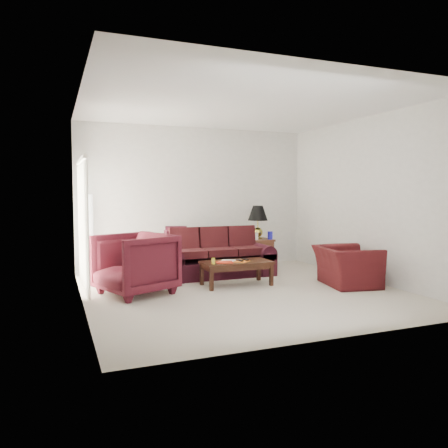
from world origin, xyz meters
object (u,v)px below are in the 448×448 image
Objects in this scene: coffee_table at (236,273)px; end_table at (257,253)px; floor_lamp at (87,235)px; armchair_left at (135,264)px; armchair_right at (347,266)px; sofa at (217,253)px.

end_table is at bearing 50.89° from coffee_table.
floor_lamp is 1.88m from armchair_left.
end_table is at bearing -4.50° from floor_lamp.
coffee_table is (-1.78, 0.72, -0.13)m from armchair_right.
sofa is 1.28m from end_table.
end_table is 0.58× the size of armchair_left.
armchair_left is at bearing -150.23° from sofa.
end_table is 1.84m from coffee_table.
floor_lamp is 1.32× the size of coffee_table.
armchair_right is at bearing -40.15° from sofa.
floor_lamp is at bearing 141.68° from coffee_table.
armchair_left reaches higher than sofa.
end_table is 0.52× the size of coffee_table.
sofa is 1.97m from armchair_left.
floor_lamp is 4.83m from armchair_right.
sofa is at bearing -153.72° from end_table.
end_table is at bearing 94.40° from armchair_left.
armchair_left is at bearing -71.38° from floor_lamp.
coffee_table is (1.76, 0.02, -0.28)m from armchair_left.
coffee_table is (2.36, -1.74, -0.59)m from floor_lamp.
armchair_right is 1.92m from coffee_table.
sofa is 1.80× the size of coffee_table.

